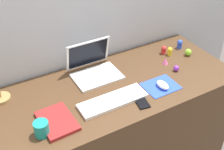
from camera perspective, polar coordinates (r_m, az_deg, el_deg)
back_wall at (r=2.09m, az=-4.48°, el=3.42°), size 2.77×0.05×1.49m
desk at (r=2.07m, az=0.55°, el=-10.19°), size 1.57×0.66×0.74m
laptop at (r=1.91m, az=-3.72°, el=1.73°), size 0.30×0.26×0.21m
keyboard at (r=1.70m, az=0.19°, el=-5.00°), size 0.41×0.13×0.02m
mousepad at (r=1.84m, az=9.40°, el=-2.12°), size 0.21×0.17×0.00m
mouse at (r=1.82m, az=9.78°, el=-1.91°), size 0.06×0.10×0.03m
cell_phone at (r=1.71m, az=5.65°, el=-5.08°), size 0.08×0.14×0.01m
notebook_pad at (r=1.61m, az=-10.61°, el=-8.75°), size 0.18×0.25×0.02m
coffee_mug at (r=1.54m, az=-13.50°, el=-10.08°), size 0.08×0.08×0.08m
toy_figurine_purple at (r=1.99m, az=12.35°, el=1.28°), size 0.04×0.04×0.04m
toy_figurine_pink at (r=2.05m, az=10.30°, el=2.69°), size 0.04×0.04×0.04m
toy_figurine_blue at (r=2.25m, az=12.99°, el=5.91°), size 0.04×0.04×0.07m
toy_figurine_red at (r=2.16m, az=10.00°, el=4.88°), size 0.04×0.04×0.06m
toy_figurine_yellow at (r=2.15m, az=11.14°, el=4.60°), size 0.04×0.04×0.06m
toy_figurine_lime at (r=2.17m, az=14.56°, el=4.29°), size 0.05×0.05×0.05m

